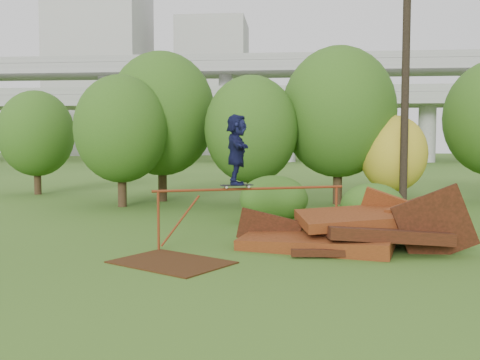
# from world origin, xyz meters

# --- Properties ---
(ground) EXTENTS (240.00, 240.00, 0.00)m
(ground) POSITION_xyz_m (0.00, 0.00, 0.00)
(ground) COLOR #2D5116
(ground) RESTS_ON ground
(scrap_pile) EXTENTS (5.64, 3.03, 1.94)m
(scrap_pile) POSITION_xyz_m (1.80, 1.61, 0.37)
(scrap_pile) COLOR #47220C
(scrap_pile) RESTS_ON ground
(grind_rail) EXTENTS (4.56, 1.90, 1.43)m
(grind_rail) POSITION_xyz_m (-0.48, 1.74, 1.17)
(grind_rail) COLOR maroon
(grind_rail) RESTS_ON ground
(skateboard) EXTENTS (0.81, 0.49, 0.08)m
(skateboard) POSITION_xyz_m (-0.84, 1.60, 1.50)
(skateboard) COLOR black
(skateboard) RESTS_ON grind_rail
(skater) EXTENTS (0.69, 1.63, 1.71)m
(skater) POSITION_xyz_m (-0.84, 1.60, 2.37)
(skater) COLOR #111439
(skater) RESTS_ON skateboard
(flat_plate) EXTENTS (2.85, 2.62, 0.03)m
(flat_plate) POSITION_xyz_m (-2.03, -0.36, 0.01)
(flat_plate) COLOR #371D0B
(flat_plate) RESTS_ON ground
(tree_0) EXTENTS (3.68, 3.68, 5.20)m
(tree_0) POSITION_xyz_m (-6.18, 9.23, 3.07)
(tree_0) COLOR black
(tree_0) RESTS_ON ground
(tree_1) EXTENTS (4.62, 4.62, 6.43)m
(tree_1) POSITION_xyz_m (-5.06, 11.36, 3.77)
(tree_1) COLOR black
(tree_1) RESTS_ON ground
(tree_2) EXTENTS (3.66, 3.66, 5.16)m
(tree_2) POSITION_xyz_m (-1.09, 9.63, 3.05)
(tree_2) COLOR black
(tree_2) RESTS_ON ground
(tree_3) EXTENTS (4.66, 4.66, 6.47)m
(tree_3) POSITION_xyz_m (2.39, 10.99, 3.78)
(tree_3) COLOR black
(tree_3) RESTS_ON ground
(tree_4) EXTENTS (2.62, 2.62, 3.61)m
(tree_4) POSITION_xyz_m (4.48, 10.18, 2.10)
(tree_4) COLOR black
(tree_4) RESTS_ON ground
(tree_6) EXTENTS (3.63, 3.63, 5.07)m
(tree_6) POSITION_xyz_m (-11.89, 13.76, 2.98)
(tree_6) COLOR black
(tree_6) RESTS_ON ground
(shrub_left) EXTENTS (2.17, 2.01, 1.50)m
(shrub_left) POSITION_xyz_m (-0.07, 5.59, 0.75)
(shrub_left) COLOR #2A5015
(shrub_left) RESTS_ON ground
(shrub_right) EXTENTS (1.89, 1.73, 1.34)m
(shrub_right) POSITION_xyz_m (2.89, 4.79, 0.67)
(shrub_right) COLOR #2A5015
(shrub_right) RESTS_ON ground
(utility_pole) EXTENTS (1.40, 0.28, 10.06)m
(utility_pole) POSITION_xyz_m (4.59, 8.77, 5.10)
(utility_pole) COLOR black
(utility_pole) RESTS_ON ground
(freeway_overpass) EXTENTS (160.00, 15.00, 13.70)m
(freeway_overpass) POSITION_xyz_m (0.00, 62.92, 10.32)
(freeway_overpass) COLOR gray
(freeway_overpass) RESTS_ON ground
(building_left) EXTENTS (18.00, 16.00, 35.00)m
(building_left) POSITION_xyz_m (-38.00, 95.00, 17.50)
(building_left) COLOR #9E9E99
(building_left) RESTS_ON ground
(building_right) EXTENTS (14.00, 14.00, 28.00)m
(building_right) POSITION_xyz_m (-16.00, 102.00, 14.00)
(building_right) COLOR #9E9E99
(building_right) RESTS_ON ground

